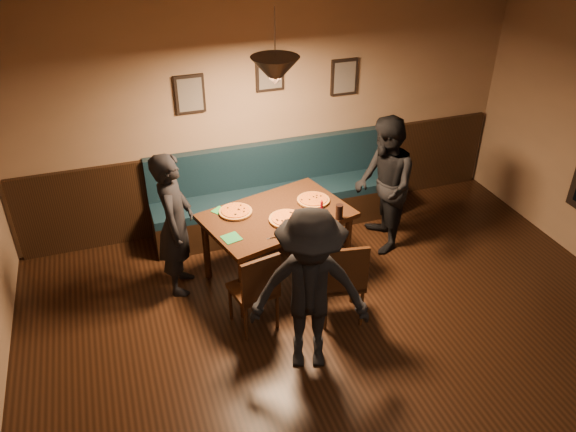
# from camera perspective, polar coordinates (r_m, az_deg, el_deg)

# --- Properties ---
(ceiling) EXTENTS (7.00, 7.00, 0.00)m
(ceiling) POSITION_cam_1_polar(r_m,az_deg,el_deg) (3.19, 17.13, 12.07)
(ceiling) COLOR silver
(ceiling) RESTS_ON ground
(wall_back) EXTENTS (6.00, 0.00, 6.00)m
(wall_back) POSITION_cam_1_polar(r_m,az_deg,el_deg) (6.65, -1.85, 10.58)
(wall_back) COLOR #8C704F
(wall_back) RESTS_ON ground
(wainscot) EXTENTS (5.88, 0.06, 1.00)m
(wainscot) POSITION_cam_1_polar(r_m,az_deg,el_deg) (7.00, -1.65, 3.61)
(wainscot) COLOR black
(wainscot) RESTS_ON ground
(booth_bench) EXTENTS (3.00, 0.60, 1.00)m
(booth_bench) POSITION_cam_1_polar(r_m,az_deg,el_deg) (6.78, -0.96, 2.59)
(booth_bench) COLOR #0F232D
(booth_bench) RESTS_ON ground
(picture_left) EXTENTS (0.32, 0.04, 0.42)m
(picture_left) POSITION_cam_1_polar(r_m,az_deg,el_deg) (6.33, -9.78, 11.92)
(picture_left) COLOR black
(picture_left) RESTS_ON wall_back
(picture_center) EXTENTS (0.32, 0.04, 0.42)m
(picture_center) POSITION_cam_1_polar(r_m,az_deg,el_deg) (6.48, -1.84, 14.20)
(picture_center) COLOR black
(picture_center) RESTS_ON wall_back
(picture_right) EXTENTS (0.32, 0.04, 0.42)m
(picture_right) POSITION_cam_1_polar(r_m,az_deg,el_deg) (6.83, 5.63, 13.68)
(picture_right) COLOR black
(picture_right) RESTS_ON wall_back
(pendant_lamp) EXTENTS (0.44, 0.44, 0.25)m
(pendant_lamp) POSITION_cam_1_polar(r_m,az_deg,el_deg) (5.18, -1.29, 14.31)
(pendant_lamp) COLOR black
(pendant_lamp) RESTS_ON ceiling
(dining_table) EXTENTS (1.63, 1.27, 0.77)m
(dining_table) POSITION_cam_1_polar(r_m,az_deg,el_deg) (6.01, -1.08, -2.91)
(dining_table) COLOR black
(dining_table) RESTS_ON floor
(chair_near_left) EXTENTS (0.46, 0.46, 0.87)m
(chair_near_left) POSITION_cam_1_polar(r_m,az_deg,el_deg) (5.36, -3.54, -7.17)
(chair_near_left) COLOR black
(chair_near_left) RESTS_ON floor
(chair_near_right) EXTENTS (0.47, 0.47, 0.92)m
(chair_near_right) POSITION_cam_1_polar(r_m,az_deg,el_deg) (5.46, 5.26, -6.18)
(chair_near_right) COLOR black
(chair_near_right) RESTS_ON floor
(diner_left) EXTENTS (0.52, 0.64, 1.54)m
(diner_left) POSITION_cam_1_polar(r_m,az_deg,el_deg) (5.74, -11.22, -0.80)
(diner_left) COLOR black
(diner_left) RESTS_ON floor
(diner_right) EXTENTS (0.74, 0.87, 1.57)m
(diner_right) POSITION_cam_1_polar(r_m,az_deg,el_deg) (6.37, 9.60, 3.01)
(diner_right) COLOR black
(diner_right) RESTS_ON floor
(diner_front) EXTENTS (1.14, 0.87, 1.56)m
(diner_front) POSITION_cam_1_polar(r_m,az_deg,el_deg) (4.76, 2.20, -7.64)
(diner_front) COLOR black
(diner_front) RESTS_ON floor
(pizza_a) EXTENTS (0.45, 0.45, 0.04)m
(pizza_a) POSITION_cam_1_polar(r_m,az_deg,el_deg) (5.82, -5.27, 0.44)
(pizza_a) COLOR orange
(pizza_a) RESTS_ON dining_table
(pizza_b) EXTENTS (0.43, 0.43, 0.04)m
(pizza_b) POSITION_cam_1_polar(r_m,az_deg,el_deg) (5.67, -0.11, -0.31)
(pizza_b) COLOR gold
(pizza_b) RESTS_ON dining_table
(pizza_c) EXTENTS (0.41, 0.41, 0.04)m
(pizza_c) POSITION_cam_1_polar(r_m,az_deg,el_deg) (6.00, 2.54, 1.61)
(pizza_c) COLOR orange
(pizza_c) RESTS_ON dining_table
(soda_glass) EXTENTS (0.09, 0.09, 0.16)m
(soda_glass) POSITION_cam_1_polar(r_m,az_deg,el_deg) (5.69, 5.15, 0.41)
(soda_glass) COLOR black
(soda_glass) RESTS_ON dining_table
(tabasco_bottle) EXTENTS (0.04, 0.04, 0.12)m
(tabasco_bottle) POSITION_cam_1_polar(r_m,az_deg,el_deg) (5.85, 3.39, 1.16)
(tabasco_bottle) COLOR maroon
(tabasco_bottle) RESTS_ON dining_table
(napkin_a) EXTENTS (0.19, 0.19, 0.01)m
(napkin_a) POSITION_cam_1_polar(r_m,az_deg,el_deg) (5.88, -6.83, 0.53)
(napkin_a) COLOR #217E38
(napkin_a) RESTS_ON dining_table
(napkin_b) EXTENTS (0.20, 0.20, 0.01)m
(napkin_b) POSITION_cam_1_polar(r_m,az_deg,el_deg) (5.44, -5.68, -2.20)
(napkin_b) COLOR #1D6E35
(napkin_b) RESTS_ON dining_table
(cutlery_set) EXTENTS (0.19, 0.02, 0.00)m
(cutlery_set) POSITION_cam_1_polar(r_m,az_deg,el_deg) (5.45, -0.42, -2.01)
(cutlery_set) COLOR #BCBCC0
(cutlery_set) RESTS_ON dining_table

